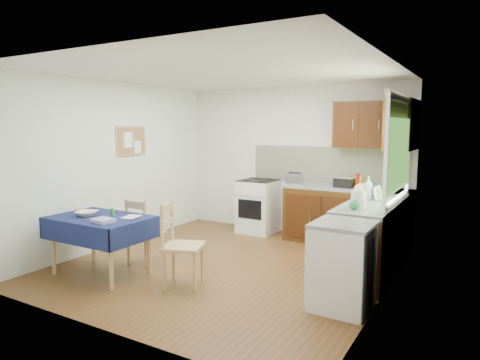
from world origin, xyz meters
The scene contains 33 objects.
floor centered at (0.00, 0.00, 0.00)m, with size 4.20×4.20×0.00m, color #523615.
ceiling centered at (0.00, 0.00, 2.50)m, with size 4.00×4.20×0.02m, color white.
wall_back centered at (0.00, 2.10, 1.25)m, with size 4.00×0.02×2.50m, color silver.
wall_front centered at (0.00, -2.10, 1.25)m, with size 4.00×0.02×2.50m, color silver.
wall_left centered at (-2.00, 0.00, 1.25)m, with size 0.02×4.20×2.50m, color white.
wall_right centered at (2.00, 0.00, 1.25)m, with size 0.02×4.20×2.50m, color silver.
base_cabinets centered at (1.36, 1.26, 0.43)m, with size 1.90×2.30×0.86m.
worktop_back centered at (1.05, 1.80, 0.88)m, with size 1.90×0.60×0.04m, color slate.
worktop_right centered at (1.70, 0.65, 0.88)m, with size 0.60×1.70×0.04m, color slate.
worktop_corner centered at (1.70, 1.80, 0.88)m, with size 0.60×0.60×0.04m, color slate.
splashback centered at (0.65, 2.08, 1.20)m, with size 2.70×0.02×0.60m, color #F2EDCD.
upper_cabinets centered at (1.52, 1.80, 1.85)m, with size 1.20×0.85×0.70m.
stove centered at (-0.50, 1.80, 0.46)m, with size 0.60×0.61×0.92m.
window centered at (1.97, 0.70, 1.65)m, with size 0.04×1.48×1.26m.
fridge centered at (1.70, -0.55, 0.44)m, with size 0.58×0.60×0.89m.
corkboard centered at (-1.97, 0.30, 1.60)m, with size 0.04×0.62×0.47m.
dining_table centered at (-1.18, -1.08, 0.62)m, with size 1.21×0.82×0.73m.
chair_far centered at (-0.98, -0.54, 0.47)m, with size 0.40×0.40×0.89m.
chair_near centered at (-0.10, -0.89, 0.52)m, with size 0.56×0.56×0.98m.
toaster centered at (0.22, 1.69, 0.99)m, with size 0.26×0.16×0.20m.
sandwich_press centered at (1.01, 1.79, 0.98)m, with size 0.29×0.25×0.17m.
sauce_bottle centered at (1.24, 1.66, 1.02)m, with size 0.05×0.05×0.24m, color #AC0D11.
yellow_packet centered at (1.18, 1.90, 0.98)m, with size 0.12×0.08×0.16m, color yellow.
dish_rack centered at (1.71, 0.87, 0.92)m, with size 0.38×0.29×0.18m.
kettle centered at (1.65, 0.16, 1.02)m, with size 0.17×0.17×0.28m.
cup centered at (1.32, 1.67, 0.95)m, with size 0.12×0.12×0.10m, color white.
soap_bottle_a centered at (1.61, 0.79, 1.05)m, with size 0.12×0.12×0.30m, color white.
soap_bottle_b centered at (1.62, 1.04, 1.00)m, with size 0.09×0.09×0.19m, color #1B3D9E.
soap_bottle_c centered at (1.63, 0.10, 0.98)m, with size 0.13×0.13×0.16m, color green.
plate_bowl centered at (-1.35, -1.12, 0.76)m, with size 0.25×0.25×0.06m, color #F7F1CA.
book centered at (-0.88, -0.95, 0.74)m, with size 0.17×0.23×0.02m, color white.
spice_jar centered at (-1.06, -0.98, 0.78)m, with size 0.05×0.05×0.10m, color #227E2E.
tea_towel centered at (-0.90, -1.27, 0.75)m, with size 0.25×0.19×0.04m, color navy.
Camera 1 is at (2.90, -4.64, 1.84)m, focal length 32.00 mm.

